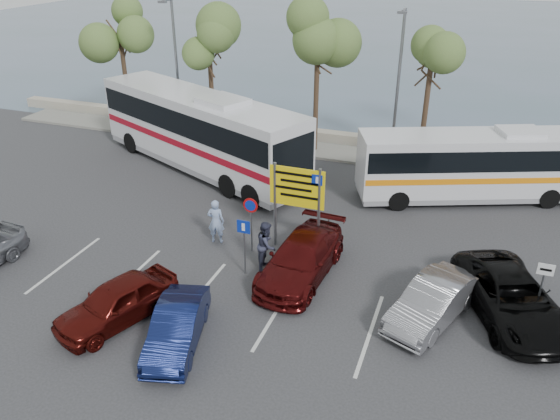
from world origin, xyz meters
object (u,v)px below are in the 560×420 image
(coach_bus_right, at_px, (478,168))
(direction_sign, at_px, (297,194))
(suv_black, at_px, (512,297))
(car_maroon, at_px, (301,258))
(car_blue, at_px, (177,327))
(pedestrian_near, at_px, (216,221))
(coach_bus_left, at_px, (200,133))
(pedestrian_far, at_px, (267,245))
(car_silver_b, at_px, (433,302))
(car_red, at_px, (117,302))
(street_lamp_right, at_px, (398,81))
(street_lamp_left, at_px, (176,63))

(coach_bus_right, bearing_deg, direction_sign, -131.65)
(suv_black, bearing_deg, direction_sign, 143.56)
(coach_bus_right, xyz_separation_m, car_maroon, (-5.70, -9.11, -0.86))
(car_blue, bearing_deg, suv_black, 11.89)
(suv_black, relative_size, pedestrian_near, 2.79)
(coach_bus_left, height_order, car_blue, coach_bus_left)
(pedestrian_far, bearing_deg, car_silver_b, -109.70)
(car_red, height_order, suv_black, suv_black)
(coach_bus_left, distance_m, pedestrian_near, 8.16)
(street_lamp_right, bearing_deg, car_red, -109.81)
(street_lamp_right, xyz_separation_m, pedestrian_far, (-2.60, -12.02, -3.64))
(suv_black, distance_m, car_silver_b, 2.63)
(coach_bus_right, bearing_deg, car_maroon, -122.03)
(direction_sign, bearing_deg, car_silver_b, -26.25)
(pedestrian_near, bearing_deg, car_blue, 93.06)
(street_lamp_left, height_order, car_maroon, street_lamp_left)
(street_lamp_left, height_order, direction_sign, street_lamp_left)
(coach_bus_left, bearing_deg, pedestrian_far, -49.09)
(car_red, distance_m, pedestrian_near, 5.77)
(coach_bus_right, height_order, suv_black, coach_bus_right)
(car_blue, xyz_separation_m, pedestrian_near, (-1.64, 6.08, 0.32))
(direction_sign, bearing_deg, suv_black, -11.95)
(car_maroon, relative_size, car_red, 1.22)
(coach_bus_left, distance_m, suv_black, 17.49)
(coach_bus_right, xyz_separation_m, pedestrian_far, (-7.10, -9.00, -0.64))
(car_silver_b, bearing_deg, street_lamp_left, 163.30)
(street_lamp_left, xyz_separation_m, pedestrian_far, (10.40, -12.02, -3.64))
(street_lamp_right, height_order, direction_sign, street_lamp_right)
(car_maroon, distance_m, pedestrian_near, 4.22)
(coach_bus_right, height_order, car_blue, coach_bus_right)
(car_silver_b, bearing_deg, car_blue, -129.94)
(street_lamp_right, height_order, coach_bus_left, street_lamp_right)
(street_lamp_right, relative_size, pedestrian_far, 4.16)
(coach_bus_left, xyz_separation_m, pedestrian_far, (6.90, -7.96, -1.01))
(street_lamp_left, relative_size, pedestrian_near, 4.22)
(car_silver_b, xyz_separation_m, pedestrian_near, (-8.86, 2.15, 0.25))
(street_lamp_right, height_order, car_blue, street_lamp_right)
(car_blue, bearing_deg, direction_sign, 60.96)
(direction_sign, height_order, car_silver_b, direction_sign)
(street_lamp_left, relative_size, car_blue, 2.09)
(direction_sign, bearing_deg, pedestrian_near, -169.21)
(street_lamp_right, height_order, coach_bus_right, street_lamp_right)
(coach_bus_left, relative_size, pedestrian_far, 7.07)
(coach_bus_left, relative_size, car_red, 3.26)
(pedestrian_far, bearing_deg, pedestrian_near, 57.94)
(car_red, bearing_deg, street_lamp_right, 91.80)
(direction_sign, height_order, car_red, direction_sign)
(street_lamp_left, relative_size, coach_bus_left, 0.59)
(street_lamp_left, height_order, car_blue, street_lamp_left)
(pedestrian_near, height_order, pedestrian_far, pedestrian_far)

